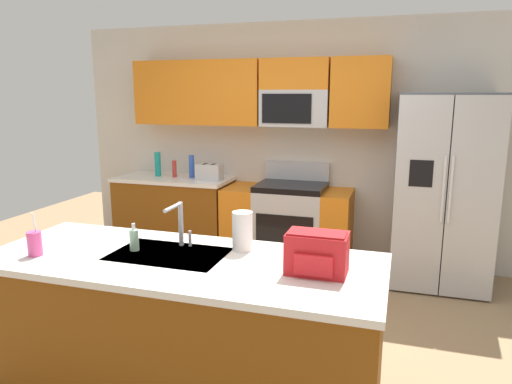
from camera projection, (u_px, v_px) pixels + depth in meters
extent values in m
plane|color=#997A56|center=(236.00, 346.00, 3.50)|extent=(9.00, 9.00, 0.00)
cube|color=beige|center=(300.00, 143.00, 5.24)|extent=(5.20, 0.10, 2.60)
cube|color=orange|center=(168.00, 93.00, 5.37)|extent=(0.70, 0.32, 0.70)
cube|color=orange|center=(228.00, 93.00, 5.16)|extent=(0.76, 0.32, 0.70)
cube|color=orange|center=(361.00, 93.00, 4.74)|extent=(0.58, 0.32, 0.70)
cube|color=#B7BABF|center=(296.00, 108.00, 4.97)|extent=(0.72, 0.32, 0.38)
cube|color=black|center=(286.00, 109.00, 4.83)|extent=(0.52, 0.01, 0.30)
cube|color=orange|center=(296.00, 74.00, 4.90)|extent=(0.72, 0.32, 0.32)
cube|color=brown|center=(175.00, 217.00, 5.50)|extent=(1.30, 0.60, 0.86)
cube|color=silver|center=(174.00, 179.00, 5.41)|extent=(1.33, 0.63, 0.04)
cube|color=#B7BABF|center=(291.00, 227.00, 5.10)|extent=(0.72, 0.60, 0.84)
cube|color=black|center=(284.00, 232.00, 4.81)|extent=(0.60, 0.01, 0.36)
cube|color=black|center=(291.00, 187.00, 5.01)|extent=(0.72, 0.60, 0.06)
cube|color=#B7BABF|center=(297.00, 171.00, 5.23)|extent=(0.72, 0.06, 0.20)
cube|color=orange|center=(244.00, 223.00, 5.26)|extent=(0.36, 0.60, 0.84)
cube|color=orange|center=(337.00, 231.00, 4.95)|extent=(0.28, 0.60, 0.84)
cube|color=#4C4F54|center=(443.00, 191.00, 4.51)|extent=(0.90, 0.70, 1.85)
cube|color=#B7BABF|center=(419.00, 197.00, 4.23)|extent=(0.44, 0.04, 1.81)
cube|color=#B7BABF|center=(474.00, 201.00, 4.10)|extent=(0.44, 0.04, 1.81)
cylinder|color=silver|center=(443.00, 189.00, 4.13)|extent=(0.02, 0.02, 0.60)
cylinder|color=silver|center=(451.00, 190.00, 4.11)|extent=(0.02, 0.02, 0.60)
cube|color=black|center=(421.00, 174.00, 4.16)|extent=(0.20, 0.00, 0.24)
cube|color=brown|center=(183.00, 332.00, 2.84)|extent=(2.31, 0.88, 0.86)
cube|color=silver|center=(180.00, 261.00, 2.74)|extent=(2.35, 0.92, 0.04)
cube|color=#B7BABF|center=(169.00, 256.00, 2.82)|extent=(0.68, 0.44, 0.03)
cube|color=#B7BABF|center=(209.00, 172.00, 5.20)|extent=(0.28, 0.16, 0.18)
cube|color=black|center=(205.00, 164.00, 5.20)|extent=(0.03, 0.11, 0.01)
cube|color=black|center=(213.00, 164.00, 5.17)|extent=(0.03, 0.11, 0.01)
cylinder|color=#B2332D|center=(174.00, 169.00, 5.38)|extent=(0.05, 0.05, 0.19)
cylinder|color=blue|center=(192.00, 166.00, 5.36)|extent=(0.06, 0.06, 0.26)
cylinder|color=teal|center=(158.00, 164.00, 5.46)|extent=(0.07, 0.07, 0.28)
cylinder|color=#B7BABF|center=(181.00, 224.00, 2.95)|extent=(0.03, 0.03, 0.28)
cylinder|color=#B7BABF|center=(173.00, 207.00, 2.83)|extent=(0.02, 0.20, 0.02)
cylinder|color=#B7BABF|center=(190.00, 238.00, 2.95)|extent=(0.02, 0.02, 0.10)
cylinder|color=#EA4C93|center=(35.00, 244.00, 2.77)|extent=(0.08, 0.08, 0.14)
cylinder|color=white|center=(34.00, 224.00, 2.74)|extent=(0.01, 0.03, 0.14)
cylinder|color=#A5D8B2|center=(134.00, 240.00, 2.87)|extent=(0.06, 0.06, 0.13)
cylinder|color=white|center=(133.00, 227.00, 2.85)|extent=(0.02, 0.02, 0.04)
cylinder|color=white|center=(242.00, 231.00, 2.86)|extent=(0.12, 0.12, 0.24)
cube|color=red|center=(317.00, 253.00, 2.49)|extent=(0.32, 0.20, 0.22)
cube|color=#AD1A1E|center=(317.00, 235.00, 2.45)|extent=(0.30, 0.14, 0.03)
cube|color=red|center=(313.00, 265.00, 2.40)|extent=(0.20, 0.03, 0.11)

